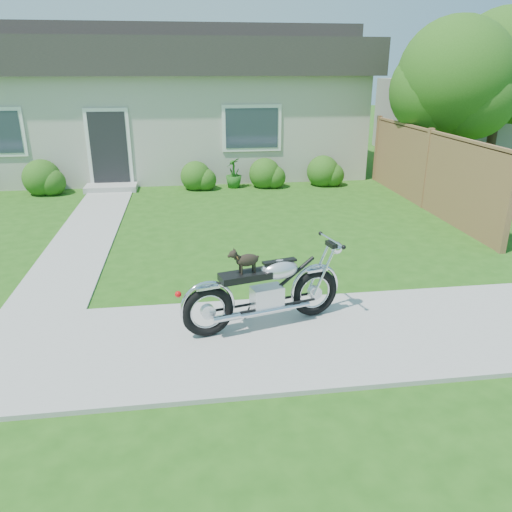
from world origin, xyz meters
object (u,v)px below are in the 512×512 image
Objects in this scene: house at (165,102)px; potted_plant_right at (234,173)px; tree_near at (460,82)px; potted_plant_left at (38,181)px; motorcycle_with_dog at (267,290)px; fence at (427,169)px; tree_far at (508,70)px.

potted_plant_right is at bearing -60.79° from house.
tree_near is 6.48× the size of potted_plant_left.
tree_near reaches higher than motorcycle_with_dog.
house is 8.96m from fence.
fence reaches higher than potted_plant_left.
motorcycle_with_dog is (-4.75, -5.43, -0.40)m from fence.
tree_near is 2.05× the size of motorcycle_with_dog.
fence is 1.35× the size of tree_far.
house is at bearing 83.52° from motorcycle_with_dog.
tree_far is at bearing -15.52° from house.
tree_far reaches higher than potted_plant_right.
tree_near is at bearing -7.53° from potted_plant_left.
potted_plant_left is at bearing 180.00° from potted_plant_right.
house reaches higher than tree_near.
fence is 10.11m from potted_plant_left.
tree_far is at bearing 38.15° from tree_near.
tree_far reaches higher than potted_plant_left.
tree_near is at bearing -14.37° from potted_plant_right.
tree_far is (2.62, 2.06, 0.29)m from tree_near.
house is 10.66m from tree_far.
motorcycle_with_dog is at bearing -92.59° from potted_plant_right.
tree_far is 13.92m from potted_plant_left.
potted_plant_right is at bearing -175.82° from tree_far.
tree_near is at bearing 34.18° from motorcycle_with_dog.
tree_near is (1.30, 1.35, 1.93)m from fence.
potted_plant_right is at bearing 147.39° from fence.
house is 14.93× the size of potted_plant_right.
tree_far reaches higher than motorcycle_with_dog.
fence is 7.84× the size of potted_plant_right.
tree_near reaches higher than potted_plant_right.
potted_plant_left is at bearing -134.62° from house.
potted_plant_right is (-5.68, 1.45, -2.45)m from tree_near.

